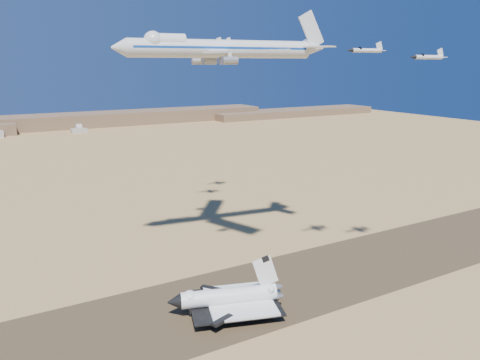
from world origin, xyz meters
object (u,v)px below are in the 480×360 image
crew_b (260,317)px  chase_jet_d (219,43)px  shuttle (228,298)px  chase_jet_a (366,50)px  chase_jet_b (428,57)px  carrier_747 (216,49)px  crew_c (266,315)px  chase_jet_c (208,43)px  crew_a (251,313)px

crew_b → chase_jet_d: bearing=-59.0°
shuttle → crew_b: 12.71m
chase_jet_a → chase_jet_b: chase_jet_a is taller
carrier_747 → crew_b: 102.24m
crew_c → chase_jet_d: chase_jet_d is taller
crew_c → chase_jet_c: 137.12m
shuttle → crew_a: (5.86, -5.90, -4.51)m
crew_c → carrier_747: bearing=-63.5°
chase_jet_b → shuttle: bearing=172.5°
chase_jet_b → chase_jet_d: (-21.02, 119.46, 8.98)m
carrier_747 → chase_jet_a: carrier_747 is taller
chase_jet_b → carrier_747: bearing=139.7°
chase_jet_b → crew_a: bearing=176.5°
chase_jet_b → crew_c: bearing=178.9°
carrier_747 → crew_b: size_ratio=52.79×
shuttle → chase_jet_c: chase_jet_c is taller
shuttle → crew_b: shuttle is taller
crew_b → chase_jet_c: chase_jet_c is taller
shuttle → crew_c: bearing=-26.4°
chase_jet_c → carrier_747: bearing=-98.0°
chase_jet_b → chase_jet_c: (-35.90, 102.46, 7.77)m
carrier_747 → crew_a: carrier_747 is taller
crew_b → chase_jet_a: size_ratio=0.11×
crew_a → chase_jet_d: chase_jet_d is taller
crew_a → chase_jet_a: (48.25, 2.34, 87.87)m
chase_jet_a → crew_c: bearing=-168.3°
shuttle → crew_c: shuttle is taller
shuttle → chase_jet_d: bearing=81.0°
crew_b → chase_jet_d: chase_jet_d is taller
chase_jet_b → chase_jet_c: bearing=113.5°
shuttle → chase_jet_b: chase_jet_b is taller
crew_c → chase_jet_b: (63.07, -5.74, 85.55)m
chase_jet_d → chase_jet_c: bearing=-125.3°
crew_c → chase_jet_d: 153.74m
crew_a → carrier_747: bearing=-20.0°
crew_c → chase_jet_a: 98.63m
chase_jet_c → chase_jet_d: chase_jet_d is taller
shuttle → crew_b: (7.02, -9.61, -4.45)m
carrier_747 → crew_c: carrier_747 is taller
crew_a → chase_jet_b: size_ratio=0.10×
chase_jet_a → chase_jet_d: 108.32m
crew_c → chase_jet_d: (42.04, 113.72, 94.53)m
crew_b → chase_jet_d: size_ratio=0.11×
crew_a → crew_c: bearing=-137.4°
carrier_747 → crew_b: bearing=-93.2°
crew_a → chase_jet_b: (66.84, -9.03, 85.58)m
shuttle → chase_jet_a: chase_jet_a is taller
crew_c → chase_jet_a: bearing=-137.7°
carrier_747 → crew_b: carrier_747 is taller
chase_jet_c → crew_a: bearing=-93.8°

